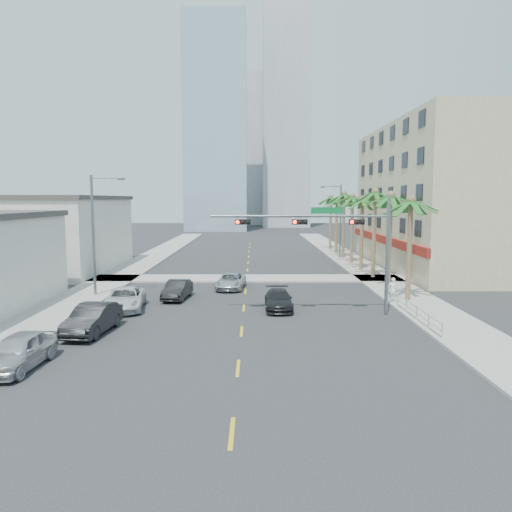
{
  "coord_description": "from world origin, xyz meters",
  "views": [
    {
      "loc": [
        0.7,
        -22.77,
        7.24
      ],
      "look_at": [
        0.82,
        9.99,
        3.5
      ],
      "focal_mm": 35.0,
      "sensor_mm": 36.0,
      "label": 1
    }
  ],
  "objects": [
    {
      "name": "pedestrian",
      "position": [
        10.3,
        11.26,
        1.0
      ],
      "size": [
        0.62,
        0.41,
        1.69
      ],
      "primitive_type": "imported",
      "rotation": [
        0.0,
        0.0,
        3.15
      ],
      "color": "white",
      "rests_on": "sidewalk_right"
    },
    {
      "name": "car_parked_mid",
      "position": [
        -8.06,
        3.66,
        0.79
      ],
      "size": [
        2.16,
        4.96,
        1.59
      ],
      "primitive_type": "imported",
      "rotation": [
        0.0,
        0.0,
        -0.1
      ],
      "color": "black",
      "rests_on": "ground"
    },
    {
      "name": "ground",
      "position": [
        0.0,
        0.0,
        0.0
      ],
      "size": [
        260.0,
        260.0,
        0.0
      ],
      "primitive_type": "plane",
      "color": "#262628",
      "rests_on": "ground"
    },
    {
      "name": "streetlight_left",
      "position": [
        -11.0,
        14.0,
        5.06
      ],
      "size": [
        2.55,
        0.25,
        9.0
      ],
      "color": "slate",
      "rests_on": "ground"
    },
    {
      "name": "building_right",
      "position": [
        21.99,
        30.0,
        7.5
      ],
      "size": [
        15.25,
        28.0,
        15.0
      ],
      "color": "tan",
      "rests_on": "ground"
    },
    {
      "name": "car_parked_far",
      "position": [
        -7.81,
        9.5,
        0.72
      ],
      "size": [
        3.02,
        5.42,
        1.43
      ],
      "primitive_type": "imported",
      "rotation": [
        0.0,
        0.0,
        0.13
      ],
      "color": "silver",
      "rests_on": "ground"
    },
    {
      "name": "car_parked_near",
      "position": [
        -9.4,
        -2.0,
        0.77
      ],
      "size": [
        2.05,
        4.59,
        1.53
      ],
      "primitive_type": "imported",
      "rotation": [
        0.0,
        0.0,
        -0.05
      ],
      "color": "silver",
      "rests_on": "ground"
    },
    {
      "name": "car_lane_center",
      "position": [
        -1.2,
        17.12,
        0.63
      ],
      "size": [
        2.52,
        4.73,
        1.27
      ],
      "primitive_type": "imported",
      "rotation": [
        0.0,
        0.0,
        -0.09
      ],
      "color": "silver",
      "rests_on": "ground"
    },
    {
      "name": "palm_tree_6",
      "position": [
        11.6,
        43.2,
        7.08
      ],
      "size": [
        4.8,
        4.8,
        7.8
      ],
      "color": "brown",
      "rests_on": "ground"
    },
    {
      "name": "palm_tree_4",
      "position": [
        11.6,
        32.8,
        7.43
      ],
      "size": [
        4.8,
        4.8,
        8.16
      ],
      "color": "brown",
      "rests_on": "ground"
    },
    {
      "name": "palm_tree_7",
      "position": [
        11.6,
        48.4,
        7.43
      ],
      "size": [
        4.8,
        4.8,
        8.16
      ],
      "color": "brown",
      "rests_on": "ground"
    },
    {
      "name": "palm_tree_0",
      "position": [
        11.6,
        12.0,
        7.08
      ],
      "size": [
        4.8,
        4.8,
        7.8
      ],
      "color": "brown",
      "rests_on": "ground"
    },
    {
      "name": "sidewalk_left",
      "position": [
        -12.0,
        20.0,
        0.07
      ],
      "size": [
        4.0,
        120.0,
        0.15
      ],
      "primitive_type": "cube",
      "color": "gray",
      "rests_on": "ground"
    },
    {
      "name": "palm_tree_5",
      "position": [
        11.6,
        38.0,
        7.78
      ],
      "size": [
        4.8,
        4.8,
        8.52
      ],
      "color": "brown",
      "rests_on": "ground"
    },
    {
      "name": "sidewalk_right",
      "position": [
        12.0,
        20.0,
        0.07
      ],
      "size": [
        4.0,
        120.0,
        0.15
      ],
      "primitive_type": "cube",
      "color": "gray",
      "rests_on": "ground"
    },
    {
      "name": "traffic_signal_mast",
      "position": [
        5.78,
        7.95,
        5.06
      ],
      "size": [
        11.12,
        0.54,
        7.2
      ],
      "color": "slate",
      "rests_on": "ground"
    },
    {
      "name": "building_left_far",
      "position": [
        -19.5,
        28.0,
        3.6
      ],
      "size": [
        11.0,
        18.0,
        7.2
      ],
      "primitive_type": "cube",
      "color": "beige",
      "rests_on": "ground"
    },
    {
      "name": "guardrail",
      "position": [
        10.3,
        6.0,
        0.67
      ],
      "size": [
        0.08,
        8.08,
        1.0
      ],
      "color": "silver",
      "rests_on": "ground"
    },
    {
      "name": "car_lane_right",
      "position": [
        2.3,
        9.54,
        0.64
      ],
      "size": [
        1.79,
        4.39,
        1.27
      ],
      "primitive_type": "imported",
      "rotation": [
        0.0,
        0.0,
        -0.0
      ],
      "color": "black",
      "rests_on": "ground"
    },
    {
      "name": "tower_far_right",
      "position": [
        9.0,
        110.0,
        30.0
      ],
      "size": [
        12.0,
        12.0,
        60.0
      ],
      "primitive_type": "cube",
      "color": "#ADADB2",
      "rests_on": "ground"
    },
    {
      "name": "tower_far_center",
      "position": [
        -3.0,
        125.0,
        21.0
      ],
      "size": [
        16.0,
        16.0,
        42.0
      ],
      "primitive_type": "cube",
      "color": "#ADADB2",
      "rests_on": "ground"
    },
    {
      "name": "streetlight_right",
      "position": [
        11.0,
        38.0,
        5.06
      ],
      "size": [
        2.55,
        0.25,
        9.0
      ],
      "color": "slate",
      "rests_on": "ground"
    },
    {
      "name": "palm_tree_3",
      "position": [
        11.6,
        27.6,
        7.08
      ],
      "size": [
        4.8,
        4.8,
        7.8
      ],
      "color": "brown",
      "rests_on": "ground"
    },
    {
      "name": "sidewalk_cross",
      "position": [
        0.0,
        22.0,
        0.07
      ],
      "size": [
        80.0,
        4.0,
        0.15
      ],
      "primitive_type": "cube",
      "color": "gray",
      "rests_on": "ground"
    },
    {
      "name": "palm_tree_2",
      "position": [
        11.6,
        22.4,
        7.78
      ],
      "size": [
        4.8,
        4.8,
        8.52
      ],
      "color": "brown",
      "rests_on": "ground"
    },
    {
      "name": "palm_tree_1",
      "position": [
        11.6,
        17.2,
        7.43
      ],
      "size": [
        4.8,
        4.8,
        8.16
      ],
      "color": "brown",
      "rests_on": "ground"
    },
    {
      "name": "tower_far_left",
      "position": [
        -8.0,
        95.0,
        24.0
      ],
      "size": [
        14.0,
        14.0,
        48.0
      ],
      "primitive_type": "cube",
      "color": "#99B2C6",
      "rests_on": "ground"
    },
    {
      "name": "car_lane_left",
      "position": [
        -4.91,
        13.04,
        0.69
      ],
      "size": [
        1.86,
        4.28,
        1.37
      ],
      "primitive_type": "imported",
      "rotation": [
        0.0,
        0.0,
        -0.1
      ],
      "color": "black",
      "rests_on": "ground"
    }
  ]
}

